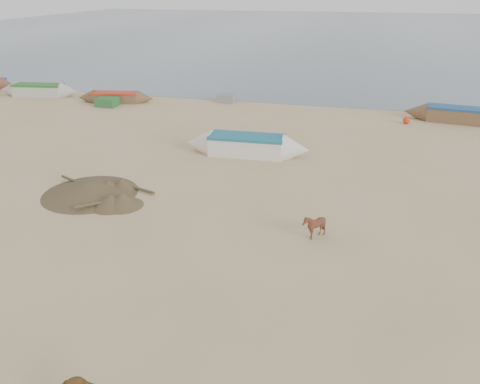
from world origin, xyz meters
The scene contains 7 objects.
ground centered at (0.00, 0.00, 0.00)m, with size 140.00×140.00×0.00m, color tan.
sea centered at (0.00, 82.00, 0.01)m, with size 160.00×160.00×0.00m, color slate.
calf_front centered at (2.85, 3.06, 0.46)m, with size 0.74×0.84×0.92m, color #5B2C1C.
near_canoe centered at (-1.40, 10.77, 0.50)m, with size 6.37×1.45×1.00m, color white, non-canonical shape.
debris_pile centered at (-6.56, 4.45, 0.27)m, with size 3.93×3.93×0.54m, color brown.
waterline_canoes centered at (-0.36, 20.40, 0.43)m, with size 58.82×3.65×0.96m.
beach_clutter centered at (4.35, 19.68, 0.30)m, with size 46.29×4.50×0.64m.
Camera 1 is at (3.90, -11.17, 8.03)m, focal length 35.00 mm.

